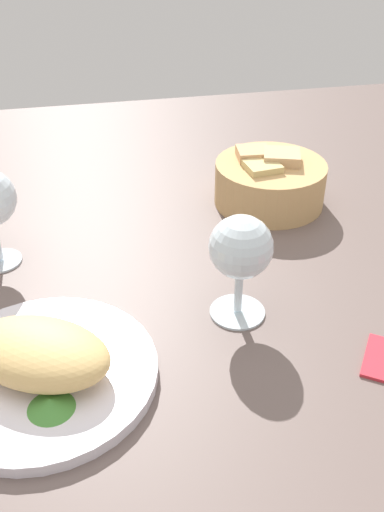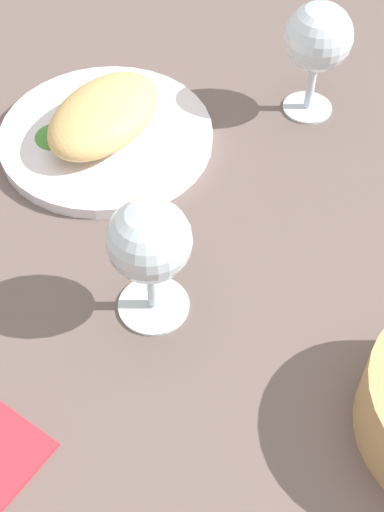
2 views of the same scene
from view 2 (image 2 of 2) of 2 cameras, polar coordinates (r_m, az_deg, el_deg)
The scene contains 6 objects.
ground_plane at distance 71.62cm, azimuth 3.55°, elevation 0.15°, with size 140.00×140.00×2.00cm, color #64534E.
plate at distance 81.93cm, azimuth -6.95°, elevation 9.61°, with size 24.32×24.32×1.40cm, color white.
omelette at distance 79.93cm, azimuth -7.17°, elevation 11.28°, with size 15.68×9.85×4.79cm, color #DBB26B.
lettuce_garnish at distance 81.27cm, azimuth -11.05°, elevation 9.81°, with size 4.74×4.74×1.26cm, color #438735.
wine_glass_near at distance 59.38cm, azimuth -3.48°, elevation 0.87°, with size 7.42×7.42×13.31cm.
wine_glass_far at distance 81.75cm, azimuth 10.17°, elevation 16.79°, with size 7.64×7.64×13.70cm.
Camera 2 is at (45.08, -3.95, 54.51)cm, focal length 49.37 mm.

